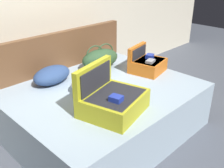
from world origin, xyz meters
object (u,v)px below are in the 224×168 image
Objects in this scene: pillow_center_head at (52,75)px; hard_case_large at (112,100)px; bed at (105,110)px; duffel_bag at (100,59)px; pillow_near_headboard at (89,83)px; hard_case_medium at (147,64)px.

hard_case_large is at bearing -87.92° from pillow_center_head.
pillow_center_head reaches higher than bed.
bed is 0.74m from duffel_bag.
pillow_center_head is (-0.18, 0.44, 0.01)m from pillow_near_headboard.
hard_case_medium is 1.14× the size of pillow_near_headboard.
duffel_bag reaches higher than pillow_near_headboard.
bed is at bearing 167.03° from hard_case_medium.
pillow_near_headboard is at bearing 160.54° from hard_case_medium.
pillow_center_head is at bearing 140.02° from hard_case_medium.
pillow_center_head is (-0.03, 0.93, -0.03)m from hard_case_large.
pillow_center_head is (-0.31, 0.54, 0.37)m from bed.
hard_case_medium is 0.98× the size of pillow_center_head.
pillow_near_headboard is (-0.13, 0.10, 0.36)m from bed.
bed is 4.28× the size of hard_case_medium.
hard_case_large is at bearing -127.14° from duffel_bag.
pillow_center_head is at bearing 175.70° from duffel_bag.
pillow_near_headboard is at bearing 59.54° from hard_case_large.
bed is 3.62× the size of duffel_bag.
pillow_near_headboard is 0.86× the size of pillow_center_head.
hard_case_medium is at bearing -0.94° from bed.
hard_case_large reaches higher than hard_case_medium.
bed is at bearing -37.19° from pillow_near_headboard.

